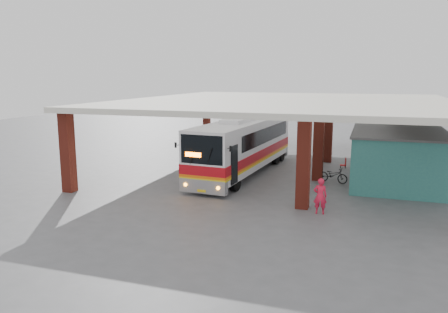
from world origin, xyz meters
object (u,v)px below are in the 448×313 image
coach_bus (243,146)px  pedestrian (320,196)px  motorcycle (333,175)px  red_chair (344,163)px

coach_bus → pedestrian: size_ratio=7.60×
motorcycle → pedestrian: (-0.05, -6.27, 0.37)m
coach_bus → motorcycle: 5.93m
coach_bus → motorcycle: bearing=-3.1°
motorcycle → red_chair: bearing=10.9°
coach_bus → red_chair: size_ratio=17.55×
motorcycle → pedestrian: bearing=-164.5°
coach_bus → motorcycle: coach_bus is taller
coach_bus → pedestrian: (5.67, -6.99, -0.98)m
pedestrian → red_chair: 10.73m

